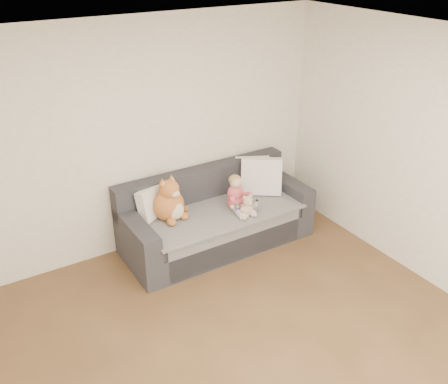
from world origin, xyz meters
name	(u,v)px	position (x,y,z in m)	size (l,w,h in m)	color
room_shell	(243,224)	(0.00, 0.42, 1.30)	(5.00, 5.00, 5.00)	brown
sofa	(216,219)	(0.72, 2.06, 0.31)	(2.20, 0.94, 0.85)	#26252A
cushion_left	(152,202)	(0.02, 2.25, 0.65)	(0.42, 0.33, 0.36)	silver
cushion_right_back	(252,171)	(1.41, 2.32, 0.66)	(0.46, 0.36, 0.40)	silver
cushion_right_front	(261,176)	(1.38, 2.08, 0.69)	(0.52, 0.45, 0.46)	silver
toddler	(237,195)	(0.91, 1.90, 0.65)	(0.30, 0.42, 0.42)	#C24461
plush_cat	(170,203)	(0.16, 2.10, 0.67)	(0.43, 0.41, 0.53)	#B15927
teddy_bear	(248,207)	(0.93, 1.70, 0.58)	(0.21, 0.15, 0.26)	tan
plush_cow	(252,206)	(1.02, 1.75, 0.55)	(0.15, 0.22, 0.18)	white
sippy_cup	(238,209)	(0.85, 1.79, 0.53)	(0.11, 0.09, 0.12)	purple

